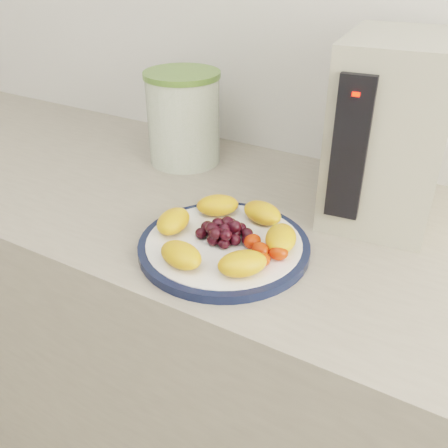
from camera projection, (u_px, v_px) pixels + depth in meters
The scene contains 10 objects.
counter at pixel (233, 374), 1.18m from camera, with size 3.50×0.60×0.90m, color #A09785.
cabinet_face at pixel (233, 383), 1.19m from camera, with size 3.48×0.58×0.84m, color #7C6448.
plate_rim at pixel (224, 246), 0.82m from camera, with size 0.28×0.28×0.01m, color #111934.
plate_face at pixel (224, 246), 0.82m from camera, with size 0.26×0.26×0.02m, color white.
canister at pixel (184, 121), 1.09m from camera, with size 0.16×0.16×0.19m, color #365E12.
canister_lid at pixel (182, 74), 1.04m from camera, with size 0.16×0.16×0.01m, color #597D37.
appliance_body at pixel (390, 130), 0.86m from camera, with size 0.18×0.25×0.31m, color #A7A490.
appliance_panel at pixel (349, 150), 0.77m from camera, with size 0.05×0.02×0.23m, color black.
appliance_led at pixel (356, 94), 0.72m from camera, with size 0.01×0.01×0.01m, color #FF0C05.
fruit_plate at pixel (228, 232), 0.81m from camera, with size 0.24×0.24×0.04m.
Camera 1 is at (0.40, 0.47, 1.36)m, focal length 40.00 mm.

